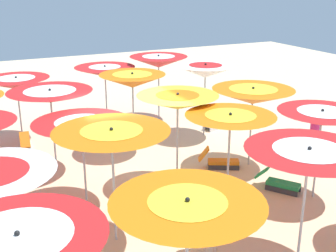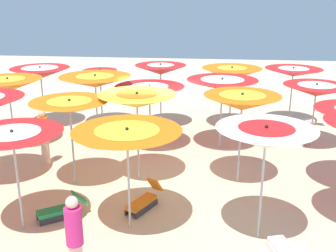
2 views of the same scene
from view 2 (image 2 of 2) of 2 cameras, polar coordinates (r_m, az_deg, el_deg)
The scene contains 25 objects.
ground at distance 12.58m, azimuth -1.72°, elevation -5.07°, with size 40.95×40.95×0.04m, color beige.
beach_umbrella_1 at distance 8.97m, azimuth -20.79°, elevation -1.82°, with size 2.08×2.08×2.28m.
beach_umbrella_2 at distance 8.44m, azimuth -5.69°, elevation -1.87°, with size 2.27×2.27×2.32m.
beach_umbrella_3 at distance 8.20m, azimuth 13.42°, elevation -1.58°, with size 1.97×1.97×2.50m.
beach_umbrella_6 at distance 10.74m, azimuth -13.51°, elevation 2.63°, with size 2.01×2.01×2.37m.
beach_umbrella_7 at distance 10.72m, azimuth -4.32°, elevation 3.55°, with size 2.04×2.04×2.48m.
beach_umbrella_8 at distance 10.72m, azimuth 10.25°, elevation 3.28°, with size 1.99×1.99×2.50m.
beach_umbrella_10 at distance 14.30m, azimuth -21.36°, elevation 5.32°, with size 2.18×2.18×2.33m.
beach_umbrella_11 at distance 13.31m, azimuth -10.08°, elevation 6.12°, with size 2.28×2.28×2.47m.
beach_umbrella_12 at distance 13.14m, azimuth -2.58°, elevation 4.92°, with size 2.23×2.23×2.15m.
beach_umbrella_13 at distance 13.17m, azimuth 7.54°, elevation 5.78°, with size 2.26×2.26×2.37m.
beach_umbrella_14 at distance 14.11m, azimuth 19.91°, elevation 4.69°, with size 2.12×2.12×2.15m.
beach_umbrella_15 at distance 16.18m, azimuth -17.32°, elevation 7.08°, with size 2.20×2.20×2.31m.
beach_umbrella_16 at distance 15.59m, azimuth -9.42°, elevation 7.14°, with size 2.18×2.18×2.24m.
beach_umbrella_17 at distance 15.31m, azimuth -1.03°, elevation 7.84°, with size 1.91×1.91×2.44m.
beach_umbrella_18 at distance 15.37m, azimuth 8.86°, elevation 7.23°, with size 2.21×2.21×2.36m.
beach_umbrella_19 at distance 16.35m, azimuth 17.02°, elevation 7.16°, with size 2.14×2.14×2.25m.
lounger_1 at distance 16.79m, azimuth 18.41°, elevation 0.82°, with size 0.41×1.39×0.61m.
lounger_2 at distance 9.95m, azimuth -3.40°, elevation -10.28°, with size 1.17×0.81×0.62m.
lounger_3 at distance 8.48m, azimuth 16.26°, elevation -16.49°, with size 1.27×0.71×0.64m.
lounger_4 at distance 9.87m, azimuth -14.80°, elevation -11.20°, with size 0.92×1.13×0.55m.
lounger_5 at distance 14.44m, azimuth 16.03°, elevation -1.71°, with size 0.43×1.31×0.65m.
beachgoer_0 at distance 7.49m, azimuth -12.84°, elevation -15.04°, with size 0.30×0.30×1.70m.
beachgoer_2 at distance 12.63m, azimuth -16.84°, elevation -1.38°, with size 0.30×0.30×1.69m.
beach_ball at distance 15.50m, azimuth -3.05°, elevation 0.02°, with size 0.25×0.25×0.25m, color red.
Camera 2 is at (-11.45, -1.64, 4.93)m, focal length 43.84 mm.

